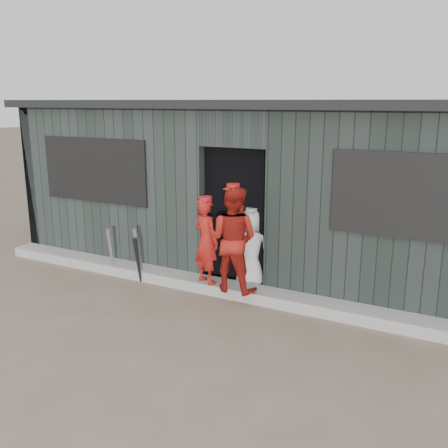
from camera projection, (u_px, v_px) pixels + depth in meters
The scene contains 9 objects.
ground at pixel (146, 349), 5.38m from camera, with size 80.00×80.00×0.00m, color brown.
curb at pixel (225, 288), 6.92m from camera, with size 8.00×0.36×0.15m, color #999994.
bat_left at pixel (111, 251), 7.60m from camera, with size 0.07×0.07×0.75m, color #93939B.
bat_mid at pixel (139, 254), 7.39m from camera, with size 0.07×0.07×0.80m, color gray.
bat_right at pixel (138, 261), 7.24m from camera, with size 0.07×0.07×0.70m, color black.
player_red_left at pixel (206, 241), 6.80m from camera, with size 0.44×0.29×1.19m, color #A61A14.
player_red_right at pixel (233, 239), 6.51m from camera, with size 0.68×0.53×1.41m, color maroon.
player_grey_back at pixel (251, 250), 6.98m from camera, with size 0.56×0.37×1.16m, color silver.
dugout at pixel (273, 185), 8.08m from camera, with size 8.30×3.30×2.62m.
Camera 1 is at (3.04, -3.93, 2.61)m, focal length 40.00 mm.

